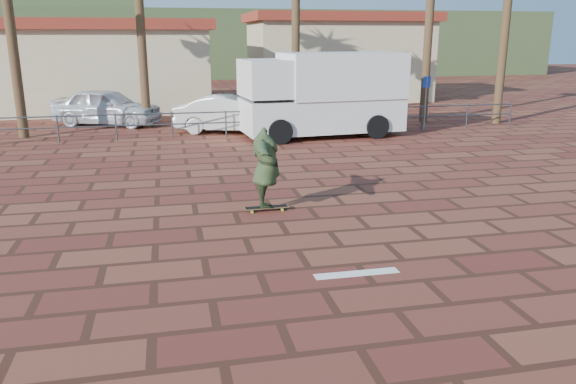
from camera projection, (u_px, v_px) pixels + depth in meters
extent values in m
plane|color=brown|center=(298.00, 250.00, 10.05)|extent=(120.00, 120.00, 0.00)
cube|color=white|center=(357.00, 273.00, 9.06)|extent=(1.40, 0.22, 0.01)
cylinder|color=#47494F|center=(58.00, 129.00, 20.00)|extent=(0.06, 0.06, 1.00)
cylinder|color=#47494F|center=(116.00, 127.00, 20.40)|extent=(0.06, 0.06, 1.00)
cylinder|color=#47494F|center=(172.00, 126.00, 20.81)|extent=(0.06, 0.06, 1.00)
cylinder|color=#47494F|center=(226.00, 124.00, 21.21)|extent=(0.06, 0.06, 1.00)
cylinder|color=#47494F|center=(278.00, 122.00, 21.62)|extent=(0.06, 0.06, 1.00)
cylinder|color=#47494F|center=(328.00, 121.00, 22.02)|extent=(0.06, 0.06, 1.00)
cylinder|color=#47494F|center=(376.00, 119.00, 22.43)|extent=(0.06, 0.06, 1.00)
cylinder|color=#47494F|center=(422.00, 118.00, 22.84)|extent=(0.06, 0.06, 1.00)
cylinder|color=#47494F|center=(467.00, 116.00, 23.24)|extent=(0.06, 0.06, 1.00)
cylinder|color=#47494F|center=(510.00, 115.00, 23.65)|extent=(0.06, 0.06, 1.00)
cylinder|color=#47494F|center=(226.00, 112.00, 21.09)|extent=(24.00, 0.05, 0.05)
cylinder|color=#47494F|center=(226.00, 123.00, 21.20)|extent=(24.00, 0.05, 0.05)
cylinder|color=brown|center=(12.00, 42.00, 20.30)|extent=(0.36, 0.36, 7.00)
cylinder|color=brown|center=(141.00, 26.00, 22.47)|extent=(0.36, 0.36, 8.20)
cylinder|color=brown|center=(296.00, 47.00, 24.48)|extent=(0.36, 0.36, 6.50)
cylinder|color=brown|center=(429.00, 31.00, 24.01)|extent=(0.36, 0.36, 7.80)
cylinder|color=brown|center=(506.00, 19.00, 23.54)|extent=(0.36, 0.36, 8.80)
cube|color=beige|center=(89.00, 70.00, 29.01)|extent=(12.00, 7.00, 4.00)
cube|color=maroon|center=(85.00, 25.00, 28.41)|extent=(12.60, 7.60, 0.50)
cube|color=beige|center=(337.00, 61.00, 33.67)|extent=(10.00, 6.00, 4.50)
cube|color=maroon|center=(338.00, 18.00, 33.00)|extent=(10.60, 6.60, 0.50)
cube|color=#384C28|center=(185.00, 43.00, 56.33)|extent=(70.00, 18.00, 6.00)
cube|color=olive|center=(266.00, 207.00, 12.28)|extent=(0.98, 0.24, 0.02)
cube|color=black|center=(266.00, 207.00, 12.28)|extent=(0.94, 0.22, 0.00)
cube|color=silver|center=(251.00, 210.00, 12.21)|extent=(0.06, 0.16, 0.03)
cube|color=silver|center=(281.00, 207.00, 12.36)|extent=(0.06, 0.16, 0.03)
cylinder|color=#8ABE28|center=(252.00, 212.00, 12.13)|extent=(0.06, 0.03, 0.06)
cylinder|color=#8ABE28|center=(251.00, 209.00, 12.31)|extent=(0.06, 0.03, 0.06)
cylinder|color=#8ABE28|center=(282.00, 210.00, 12.28)|extent=(0.06, 0.03, 0.06)
cylinder|color=#8ABE28|center=(280.00, 207.00, 12.46)|extent=(0.06, 0.03, 0.06)
imported|color=#2D3C20|center=(266.00, 168.00, 12.04)|extent=(0.81, 2.21, 1.76)
cube|color=silver|center=(321.00, 114.00, 21.38)|extent=(6.19, 2.97, 1.22)
cube|color=silver|center=(341.00, 75.00, 21.22)|extent=(4.65, 2.94, 1.66)
cube|color=silver|center=(268.00, 78.00, 20.41)|extent=(1.99, 2.59, 1.33)
cube|color=black|center=(249.00, 93.00, 20.33)|extent=(0.24, 1.88, 0.72)
cylinder|color=black|center=(280.00, 132.00, 19.84)|extent=(0.91, 0.39, 0.89)
cylinder|color=black|center=(263.00, 122.00, 21.98)|extent=(0.91, 0.39, 0.89)
cylinder|color=black|center=(377.00, 127.00, 20.93)|extent=(0.91, 0.39, 0.89)
cylinder|color=black|center=(352.00, 118.00, 23.07)|extent=(0.91, 0.39, 0.89)
imported|color=silver|center=(107.00, 107.00, 23.96)|extent=(4.97, 3.50, 1.57)
imported|color=silver|center=(231.00, 114.00, 22.16)|extent=(4.63, 2.72, 1.44)
cylinder|color=gray|center=(425.00, 104.00, 22.71)|extent=(0.06, 0.06, 2.12)
cube|color=#193FB2|center=(427.00, 82.00, 22.47)|extent=(0.41, 0.21, 0.43)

